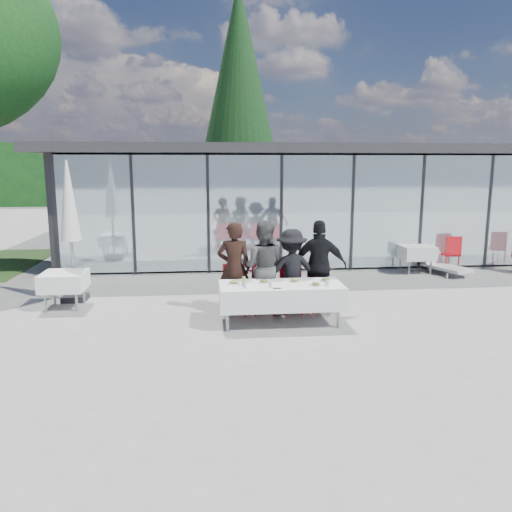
{
  "coord_description": "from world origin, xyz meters",
  "views": [
    {
      "loc": [
        -0.93,
        -9.15,
        2.9
      ],
      "look_at": [
        0.08,
        1.2,
        0.99
      ],
      "focal_mm": 35.0,
      "sensor_mm": 36.0,
      "label": 1
    }
  ],
  "objects_px": {
    "diner_chair_a": "(234,286)",
    "diner_c": "(292,271)",
    "diner_chair_d": "(319,285)",
    "juice_bottle": "(244,281)",
    "lounger": "(442,264)",
    "dining_table": "(281,295)",
    "plate_b": "(264,281)",
    "diner_b": "(263,267)",
    "plate_c": "(295,280)",
    "plate_extra": "(316,284)",
    "folded_eyeglasses": "(277,288)",
    "market_umbrella": "(69,210)",
    "plate_d": "(326,280)",
    "diner_a": "(234,268)",
    "diner_chair_b": "(263,286)",
    "conifer_tree": "(239,91)",
    "diner_d": "(319,266)",
    "spare_table_left": "(64,281)",
    "plate_a": "(234,282)",
    "diner_chair_c": "(291,285)",
    "spare_chair_b": "(451,252)",
    "spare_table_right": "(416,252)"
  },
  "relations": [
    {
      "from": "diner_chair_a",
      "to": "diner_c",
      "type": "bearing_deg",
      "value": -0.4
    },
    {
      "from": "diner_chair_d",
      "to": "juice_bottle",
      "type": "height_order",
      "value": "diner_chair_d"
    },
    {
      "from": "juice_bottle",
      "to": "lounger",
      "type": "height_order",
      "value": "juice_bottle"
    },
    {
      "from": "dining_table",
      "to": "plate_b",
      "type": "xyz_separation_m",
      "value": [
        -0.29,
        0.12,
        0.24
      ]
    },
    {
      "from": "diner_b",
      "to": "plate_c",
      "type": "xyz_separation_m",
      "value": [
        0.53,
        -0.6,
        -0.15
      ]
    },
    {
      "from": "diner_chair_a",
      "to": "plate_extra",
      "type": "height_order",
      "value": "diner_chair_a"
    },
    {
      "from": "folded_eyeglasses",
      "to": "market_umbrella",
      "type": "xyz_separation_m",
      "value": [
        -4.09,
        2.33,
        1.21
      ]
    },
    {
      "from": "diner_b",
      "to": "plate_d",
      "type": "relative_size",
      "value": 7.98
    },
    {
      "from": "dining_table",
      "to": "market_umbrella",
      "type": "height_order",
      "value": "market_umbrella"
    },
    {
      "from": "plate_extra",
      "to": "lounger",
      "type": "bearing_deg",
      "value": 42.97
    },
    {
      "from": "diner_a",
      "to": "diner_chair_a",
      "type": "relative_size",
      "value": 1.87
    },
    {
      "from": "diner_b",
      "to": "juice_bottle",
      "type": "distance_m",
      "value": 0.92
    },
    {
      "from": "diner_chair_a",
      "to": "diner_c",
      "type": "relative_size",
      "value": 0.59
    },
    {
      "from": "diner_a",
      "to": "plate_extra",
      "type": "xyz_separation_m",
      "value": [
        1.42,
        -0.93,
        -0.14
      ]
    },
    {
      "from": "diner_chair_b",
      "to": "conifer_tree",
      "type": "relative_size",
      "value": 0.09
    },
    {
      "from": "diner_chair_d",
      "to": "juice_bottle",
      "type": "xyz_separation_m",
      "value": [
        -1.57,
        -0.81,
        0.3
      ]
    },
    {
      "from": "diner_a",
      "to": "plate_b",
      "type": "xyz_separation_m",
      "value": [
        0.52,
        -0.62,
        -0.14
      ]
    },
    {
      "from": "dining_table",
      "to": "juice_bottle",
      "type": "bearing_deg",
      "value": -174.9
    },
    {
      "from": "diner_d",
      "to": "spare_table_left",
      "type": "relative_size",
      "value": 2.13
    },
    {
      "from": "diner_chair_a",
      "to": "plate_a",
      "type": "xyz_separation_m",
      "value": [
        -0.04,
        -0.66,
        0.24
      ]
    },
    {
      "from": "plate_c",
      "to": "plate_d",
      "type": "height_order",
      "value": "same"
    },
    {
      "from": "plate_c",
      "to": "lounger",
      "type": "height_order",
      "value": "plate_c"
    },
    {
      "from": "juice_bottle",
      "to": "lounger",
      "type": "bearing_deg",
      "value": 34.88
    },
    {
      "from": "plate_b",
      "to": "juice_bottle",
      "type": "bearing_deg",
      "value": -155.2
    },
    {
      "from": "diner_chair_c",
      "to": "juice_bottle",
      "type": "bearing_deg",
      "value": -141.15
    },
    {
      "from": "dining_table",
      "to": "spare_chair_b",
      "type": "distance_m",
      "value": 6.79
    },
    {
      "from": "spare_table_left",
      "to": "lounger",
      "type": "distance_m",
      "value": 9.59
    },
    {
      "from": "diner_chair_c",
      "to": "spare_table_left",
      "type": "bearing_deg",
      "value": 171.22
    },
    {
      "from": "diner_a",
      "to": "diner_c",
      "type": "xyz_separation_m",
      "value": [
        1.14,
        0.0,
        -0.08
      ]
    },
    {
      "from": "diner_chair_d",
      "to": "plate_extra",
      "type": "distance_m",
      "value": 1.01
    },
    {
      "from": "diner_a",
      "to": "diner_chair_b",
      "type": "height_order",
      "value": "diner_a"
    },
    {
      "from": "plate_d",
      "to": "spare_table_right",
      "type": "bearing_deg",
      "value": 48.7
    },
    {
      "from": "diner_chair_a",
      "to": "diner_d",
      "type": "bearing_deg",
      "value": -0.26
    },
    {
      "from": "juice_bottle",
      "to": "folded_eyeglasses",
      "type": "xyz_separation_m",
      "value": [
        0.56,
        -0.28,
        -0.08
      ]
    },
    {
      "from": "plate_extra",
      "to": "folded_eyeglasses",
      "type": "distance_m",
      "value": 0.74
    },
    {
      "from": "diner_chair_c",
      "to": "juice_bottle",
      "type": "xyz_separation_m",
      "value": [
        -1.01,
        -0.81,
        0.3
      ]
    },
    {
      "from": "plate_a",
      "to": "spare_table_right",
      "type": "xyz_separation_m",
      "value": [
        5.17,
        3.97,
        -0.22
      ]
    },
    {
      "from": "juice_bottle",
      "to": "plate_a",
      "type": "bearing_deg",
      "value": 139.05
    },
    {
      "from": "dining_table",
      "to": "diner_a",
      "type": "height_order",
      "value": "diner_a"
    },
    {
      "from": "diner_c",
      "to": "plate_d",
      "type": "distance_m",
      "value": 0.82
    },
    {
      "from": "spare_table_left",
      "to": "market_umbrella",
      "type": "distance_m",
      "value": 1.51
    },
    {
      "from": "plate_a",
      "to": "lounger",
      "type": "relative_size",
      "value": 0.16
    },
    {
      "from": "market_umbrella",
      "to": "diner_d",
      "type": "bearing_deg",
      "value": -13.85
    },
    {
      "from": "spare_chair_b",
      "to": "diner_a",
      "type": "bearing_deg",
      "value": -151.14
    },
    {
      "from": "juice_bottle",
      "to": "diner_chair_b",
      "type": "bearing_deg",
      "value": 61.3
    },
    {
      "from": "plate_extra",
      "to": "spare_table_left",
      "type": "relative_size",
      "value": 0.27
    },
    {
      "from": "diner_chair_b",
      "to": "diner_chair_d",
      "type": "xyz_separation_m",
      "value": [
        1.13,
        0.0,
        0.0
      ]
    },
    {
      "from": "diner_b",
      "to": "plate_d",
      "type": "xyz_separation_m",
      "value": [
        1.11,
        -0.6,
        -0.15
      ]
    },
    {
      "from": "market_umbrella",
      "to": "lounger",
      "type": "height_order",
      "value": "market_umbrella"
    },
    {
      "from": "diner_chair_b",
      "to": "spare_table_left",
      "type": "bearing_deg",
      "value": 170.02
    }
  ]
}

